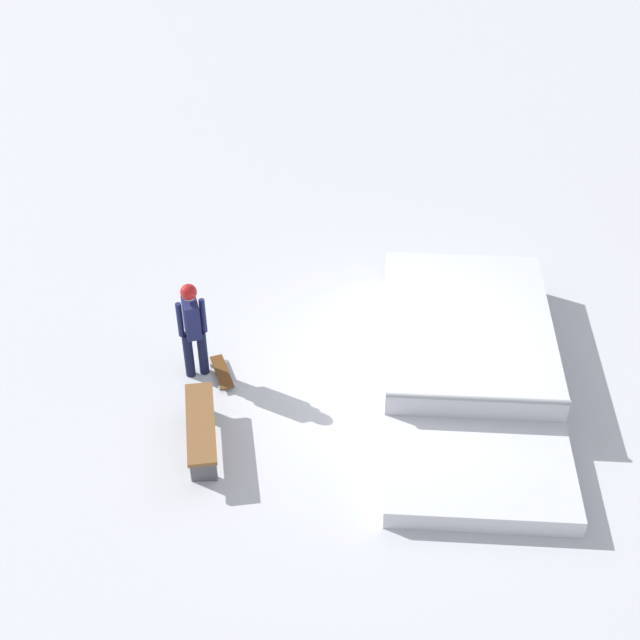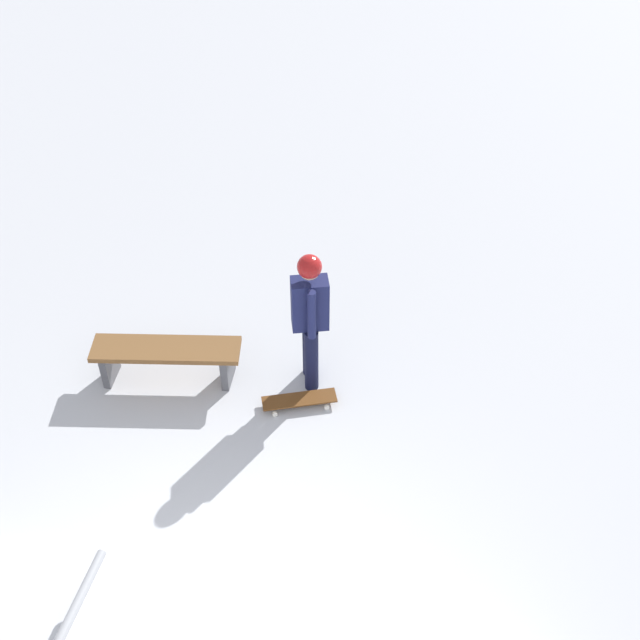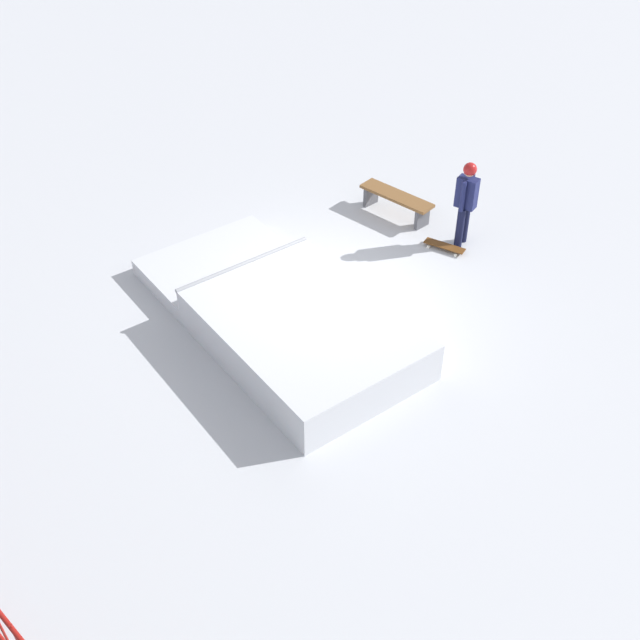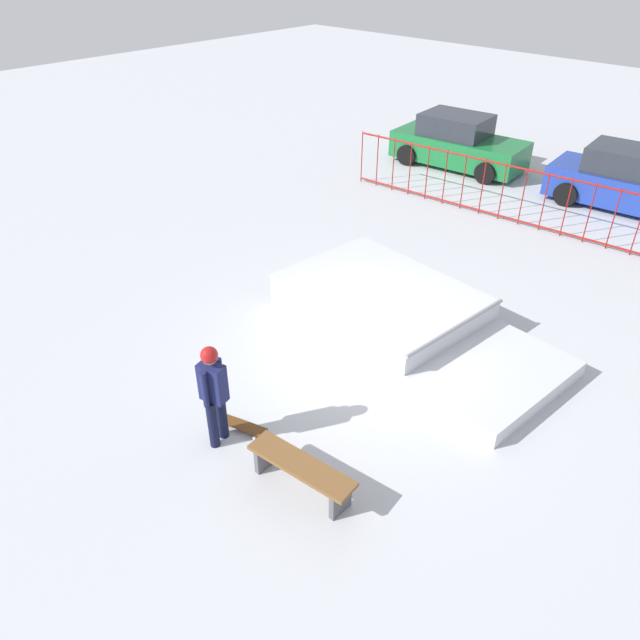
{
  "view_description": "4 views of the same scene",
  "coord_description": "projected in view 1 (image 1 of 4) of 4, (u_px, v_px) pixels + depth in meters",
  "views": [
    {
      "loc": [
        10.05,
        -1.33,
        9.33
      ],
      "look_at": [
        -0.46,
        -1.04,
        0.9
      ],
      "focal_mm": 49.37,
      "sensor_mm": 36.0,
      "label": 1
    },
    {
      "loc": [
        -1.27,
        3.27,
        6.66
      ],
      "look_at": [
        -0.42,
        -2.87,
        1.0
      ],
      "focal_mm": 46.29,
      "sensor_mm": 36.0,
      "label": 2
    },
    {
      "loc": [
        -7.79,
        7.34,
        8.37
      ],
      "look_at": [
        -0.78,
        1.09,
        0.6
      ],
      "focal_mm": 43.31,
      "sensor_mm": 36.0,
      "label": 3
    },
    {
      "loc": [
        5.27,
        -6.65,
        6.5
      ],
      "look_at": [
        -0.52,
        -0.55,
        0.9
      ],
      "focal_mm": 33.54,
      "sensor_mm": 36.0,
      "label": 4
    }
  ],
  "objects": [
    {
      "name": "skateboard",
      "position": [
        222.0,
        372.0,
        13.78
      ],
      "size": [
        0.82,
        0.43,
        0.09
      ],
      "rotation": [
        0.0,
        0.0,
        3.45
      ],
      "color": "#593314",
      "rests_on": "ground"
    },
    {
      "name": "ground_plane",
      "position": [
        388.0,
        382.0,
        13.7
      ],
      "size": [
        60.0,
        60.0,
        0.0
      ],
      "primitive_type": "plane",
      "color": "#B7BABF"
    },
    {
      "name": "park_bench",
      "position": [
        201.0,
        427.0,
        12.44
      ],
      "size": [
        1.63,
        0.58,
        0.48
      ],
      "rotation": [
        0.0,
        0.0,
        0.11
      ],
      "color": "brown",
      "rests_on": "ground"
    },
    {
      "name": "skate_ramp",
      "position": [
        469.0,
        358.0,
        13.67
      ],
      "size": [
        5.61,
        3.08,
        0.74
      ],
      "rotation": [
        0.0,
        0.0,
        -0.09
      ],
      "color": "silver",
      "rests_on": "ground"
    },
    {
      "name": "skater",
      "position": [
        192.0,
        324.0,
        13.24
      ],
      "size": [
        0.42,
        0.43,
        1.73
      ],
      "rotation": [
        0.0,
        0.0,
        3.39
      ],
      "color": "black",
      "rests_on": "ground"
    }
  ]
}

